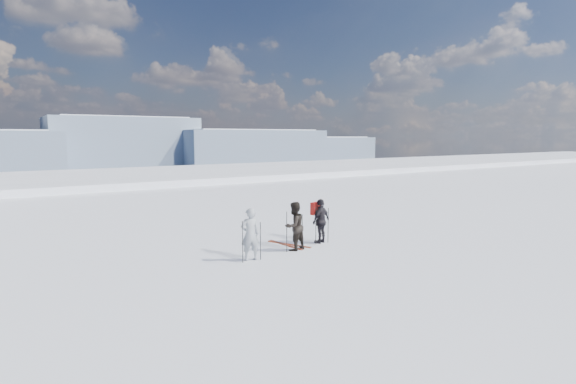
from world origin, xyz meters
name	(u,v)px	position (x,y,z in m)	size (l,w,h in m)	color
lake_basin	(136,254)	(0.00, 30.00, -6.50)	(820.00, 820.00, 71.62)	white
far_mountain_range	(46,148)	(29.60, 454.78, -7.19)	(770.00, 110.00, 53.00)	slate
skier_grey	(250,234)	(-3.57, 2.36, 0.78)	(0.57, 0.37, 1.56)	#969EA4
skier_dark	(294,226)	(-1.81, 2.64, 0.79)	(0.76, 0.59, 1.57)	black
skier_pack	(321,221)	(-0.49, 2.96, 0.77)	(0.90, 0.37, 1.53)	black
backpack	(315,192)	(-0.57, 3.19, 1.75)	(0.33, 0.18, 0.43)	red
ski_poles	(291,233)	(-1.97, 2.56, 0.61)	(3.64, 0.68, 1.30)	black
skis_loose	(287,245)	(-1.63, 3.33, 0.01)	(0.79, 1.70, 0.03)	black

